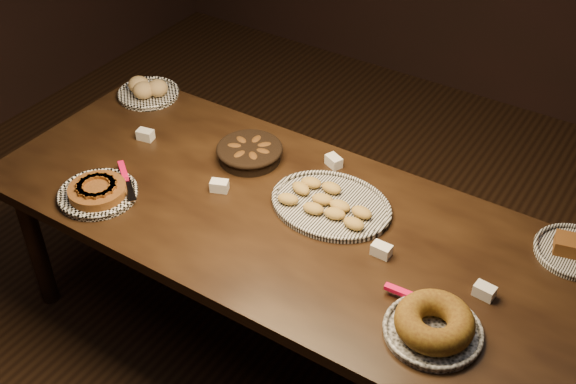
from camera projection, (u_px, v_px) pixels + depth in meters
The scene contains 9 objects.
ground at pixel (285, 342), 3.22m from camera, with size 5.00×5.00×0.00m, color black.
buffet_table at pixel (284, 229), 2.80m from camera, with size 2.40×1.00×0.75m.
apple_tart_plate at pixel (98, 192), 2.83m from camera, with size 0.32×0.36×0.06m.
madeleine_platter at pixel (329, 204), 2.77m from camera, with size 0.48×0.39×0.05m.
bundt_cake_plate at pixel (434, 325), 2.27m from camera, with size 0.37×0.32×0.10m.
croissant_basket at pixel (250, 152), 3.01m from camera, with size 0.34×0.34×0.07m.
bread_roll_plate at pixel (147, 91), 3.41m from camera, with size 0.29×0.29×0.09m.
loaf_plate at pixel (575, 250), 2.57m from camera, with size 0.29×0.29×0.07m.
tent_cards at pixel (303, 199), 2.79m from camera, with size 1.66×0.46×0.04m.
Camera 1 is at (1.16, -1.75, 2.53)m, focal length 45.00 mm.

